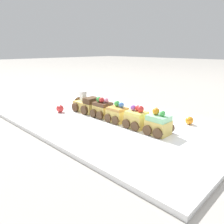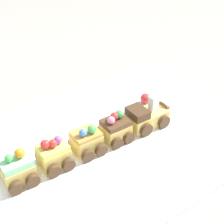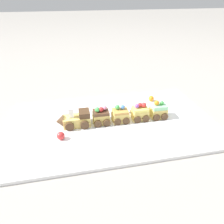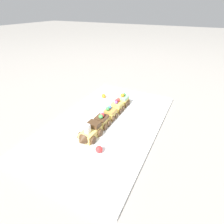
{
  "view_description": "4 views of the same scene",
  "coord_description": "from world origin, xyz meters",
  "px_view_note": "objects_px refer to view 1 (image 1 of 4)",
  "views": [
    {
      "loc": [
        -0.49,
        0.49,
        0.24
      ],
      "look_at": [
        -0.04,
        0.03,
        0.05
      ],
      "focal_mm": 35.0,
      "sensor_mm": 36.0,
      "label": 1
    },
    {
      "loc": [
        -0.28,
        -0.46,
        0.47
      ],
      "look_at": [
        0.05,
        0.01,
        0.08
      ],
      "focal_mm": 50.0,
      "sensor_mm": 36.0,
      "label": 2
    },
    {
      "loc": [
        0.15,
        0.7,
        0.46
      ],
      "look_at": [
        -0.0,
        -0.02,
        0.04
      ],
      "focal_mm": 35.0,
      "sensor_mm": 36.0,
      "label": 3
    },
    {
      "loc": [
        0.61,
        0.34,
        0.49
      ],
      "look_at": [
        -0.03,
        0.01,
        0.05
      ],
      "focal_mm": 28.0,
      "sensor_mm": 36.0,
      "label": 4
    }
  ],
  "objects_px": {
    "cake_car_chocolate": "(103,109)",
    "gumball_red": "(60,109)",
    "cake_train_locomotive": "(85,105)",
    "cake_car_caramel": "(118,114)",
    "cake_car_lemon": "(137,119)",
    "cake_car_mint": "(159,125)",
    "gumball_orange": "(189,120)"
  },
  "relations": [
    {
      "from": "cake_car_chocolate",
      "to": "cake_car_caramel",
      "type": "height_order",
      "value": "cake_car_chocolate"
    },
    {
      "from": "cake_car_lemon",
      "to": "cake_car_mint",
      "type": "bearing_deg",
      "value": -179.89
    },
    {
      "from": "cake_car_caramel",
      "to": "gumball_orange",
      "type": "distance_m",
      "value": 0.22
    },
    {
      "from": "cake_car_mint",
      "to": "cake_car_chocolate",
      "type": "bearing_deg",
      "value": 0.02
    },
    {
      "from": "cake_car_caramel",
      "to": "gumball_orange",
      "type": "bearing_deg",
      "value": -142.79
    },
    {
      "from": "cake_car_chocolate",
      "to": "cake_train_locomotive",
      "type": "bearing_deg",
      "value": -0.16
    },
    {
      "from": "cake_car_chocolate",
      "to": "gumball_red",
      "type": "height_order",
      "value": "cake_car_chocolate"
    },
    {
      "from": "cake_car_caramel",
      "to": "cake_car_mint",
      "type": "xyz_separation_m",
      "value": [
        -0.15,
        0.0,
        0.0
      ]
    },
    {
      "from": "cake_car_lemon",
      "to": "gumball_orange",
      "type": "height_order",
      "value": "cake_car_lemon"
    },
    {
      "from": "cake_car_chocolate",
      "to": "cake_car_lemon",
      "type": "distance_m",
      "value": 0.15
    },
    {
      "from": "cake_car_chocolate",
      "to": "cake_car_lemon",
      "type": "relative_size",
      "value": 1.0
    },
    {
      "from": "cake_train_locomotive",
      "to": "cake_car_mint",
      "type": "bearing_deg",
      "value": 179.96
    },
    {
      "from": "cake_train_locomotive",
      "to": "cake_car_mint",
      "type": "distance_m",
      "value": 0.33
    },
    {
      "from": "cake_car_caramel",
      "to": "cake_car_lemon",
      "type": "relative_size",
      "value": 0.99
    },
    {
      "from": "cake_car_mint",
      "to": "cake_car_lemon",
      "type": "bearing_deg",
      "value": 0.11
    },
    {
      "from": "cake_car_caramel",
      "to": "cake_car_lemon",
      "type": "distance_m",
      "value": 0.08
    },
    {
      "from": "cake_car_mint",
      "to": "gumball_red",
      "type": "relative_size",
      "value": 2.64
    },
    {
      "from": "cake_car_lemon",
      "to": "gumball_orange",
      "type": "distance_m",
      "value": 0.17
    },
    {
      "from": "cake_car_mint",
      "to": "gumball_red",
      "type": "height_order",
      "value": "cake_car_mint"
    },
    {
      "from": "cake_car_lemon",
      "to": "cake_train_locomotive",
      "type": "bearing_deg",
      "value": -0.08
    },
    {
      "from": "cake_car_lemon",
      "to": "cake_car_mint",
      "type": "distance_m",
      "value": 0.08
    },
    {
      "from": "cake_car_chocolate",
      "to": "gumball_red",
      "type": "bearing_deg",
      "value": 27.08
    },
    {
      "from": "cake_train_locomotive",
      "to": "gumball_orange",
      "type": "height_order",
      "value": "cake_train_locomotive"
    },
    {
      "from": "gumball_orange",
      "to": "gumball_red",
      "type": "relative_size",
      "value": 0.9
    },
    {
      "from": "cake_train_locomotive",
      "to": "cake_car_chocolate",
      "type": "distance_m",
      "value": 0.1
    },
    {
      "from": "cake_car_chocolate",
      "to": "gumball_orange",
      "type": "xyz_separation_m",
      "value": [
        -0.25,
        -0.13,
        -0.01
      ]
    },
    {
      "from": "gumball_orange",
      "to": "cake_car_chocolate",
      "type": "bearing_deg",
      "value": 27.76
    },
    {
      "from": "cake_car_lemon",
      "to": "cake_car_mint",
      "type": "xyz_separation_m",
      "value": [
        -0.08,
        0.0,
        0.0
      ]
    },
    {
      "from": "cake_car_caramel",
      "to": "gumball_orange",
      "type": "xyz_separation_m",
      "value": [
        -0.18,
        -0.13,
        -0.01
      ]
    },
    {
      "from": "cake_car_lemon",
      "to": "gumball_red",
      "type": "bearing_deg",
      "value": 14.27
    },
    {
      "from": "gumball_orange",
      "to": "gumball_red",
      "type": "height_order",
      "value": "gumball_red"
    },
    {
      "from": "cake_car_caramel",
      "to": "cake_car_mint",
      "type": "distance_m",
      "value": 0.15
    }
  ]
}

